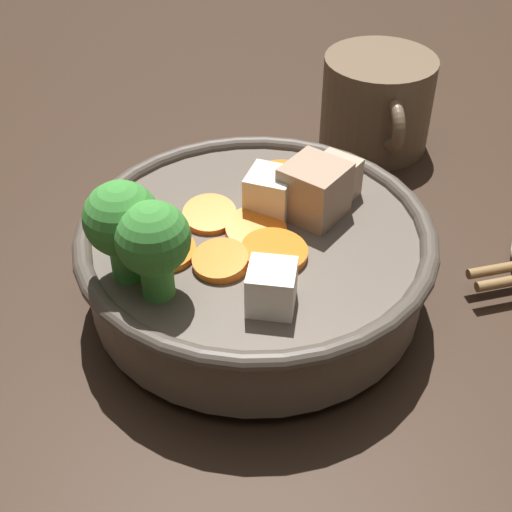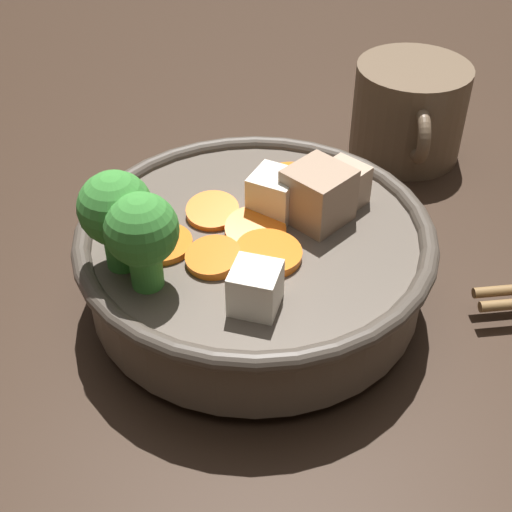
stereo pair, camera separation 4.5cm
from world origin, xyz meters
name	(u,v)px [view 1 (the left image)]	position (x,y,z in m)	size (l,w,h in m)	color
ground_plane	(256,299)	(0.00, 0.00, 0.00)	(3.00, 3.00, 0.00)	black
stirfry_bowl	(253,253)	(0.00, 0.00, 0.04)	(0.22, 0.22, 0.12)	#51473D
dark_mug	(377,103)	(-0.19, 0.13, 0.04)	(0.12, 0.09, 0.08)	brown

